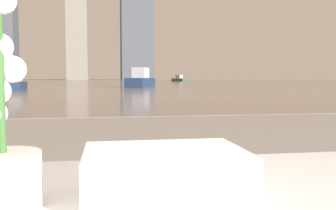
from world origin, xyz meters
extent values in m
cylinder|color=silver|center=(-0.49, 0.82, 0.56)|extent=(0.11, 0.11, 0.08)
cylinder|color=#38662D|center=(-0.49, 0.82, 0.71)|extent=(0.01, 0.01, 0.22)
sphere|color=silver|center=(-0.48, 0.82, 0.83)|extent=(0.04, 0.04, 0.04)
sphere|color=silver|center=(-0.47, 0.84, 0.73)|extent=(0.04, 0.04, 0.04)
cube|color=white|center=(-0.24, 0.83, 0.54)|extent=(0.26, 0.19, 0.04)
cube|color=white|center=(-0.24, 0.83, 0.58)|extent=(0.26, 0.19, 0.04)
cube|color=gray|center=(0.00, 62.00, 0.01)|extent=(180.00, 110.00, 0.01)
cube|color=navy|center=(-5.47, 22.68, 0.25)|extent=(1.10, 2.78, 0.48)
cube|color=#B2A893|center=(-5.47, 22.68, 0.76)|extent=(0.74, 1.06, 0.54)
cube|color=navy|center=(2.19, 28.24, 0.35)|extent=(2.61, 4.10, 0.68)
cube|color=silver|center=(2.19, 28.24, 1.08)|extent=(1.42, 1.70, 0.78)
cube|color=#335647|center=(13.01, 68.66, 0.29)|extent=(2.50, 3.36, 0.56)
cube|color=#B2A893|center=(13.01, 68.66, 0.90)|extent=(1.28, 1.45, 0.64)
cube|color=gray|center=(-8.79, 118.00, 19.96)|extent=(6.11, 11.21, 39.92)
camera|label=1|loc=(-0.33, 0.24, 0.71)|focal=40.00mm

